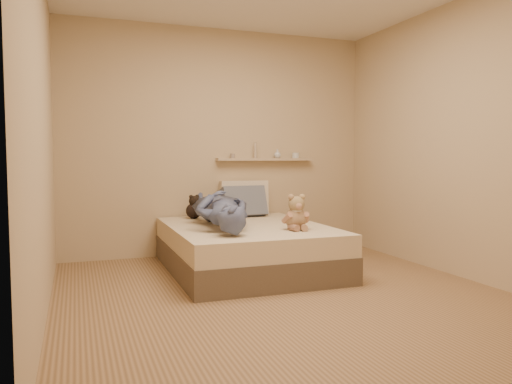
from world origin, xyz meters
name	(u,v)px	position (x,y,z in m)	size (l,w,h in m)	color
room	(283,136)	(0.00, 0.00, 1.30)	(3.80, 3.80, 3.80)	#97734E
bed	(246,248)	(0.00, 0.93, 0.22)	(1.50, 1.90, 0.45)	brown
game_console	(234,216)	(-0.30, 0.41, 0.61)	(0.20, 0.14, 0.06)	silver
teddy_bear	(296,215)	(0.34, 0.48, 0.59)	(0.28, 0.27, 0.34)	#9D7456
dark_plush	(194,208)	(-0.37, 1.63, 0.56)	(0.17, 0.17, 0.27)	black
pillow_cream	(244,198)	(0.25, 1.76, 0.65)	(0.55, 0.16, 0.40)	beige
pillow_grey	(244,202)	(0.21, 1.62, 0.62)	(0.50, 0.14, 0.34)	slate
person	(220,208)	(-0.27, 0.94, 0.63)	(0.54, 1.49, 0.36)	#4A5775
wall_shelf	(265,159)	(0.55, 1.84, 1.10)	(1.20, 0.12, 0.03)	tan
shelf_bottles	(275,154)	(0.67, 1.84, 1.16)	(0.88, 0.10, 0.18)	#A09289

